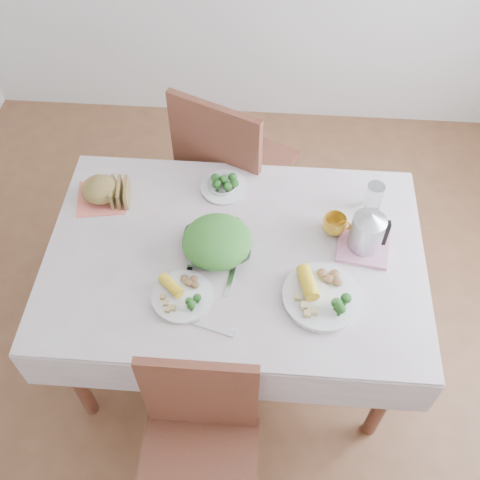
# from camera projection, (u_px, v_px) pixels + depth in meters

# --- Properties ---
(floor) EXTENTS (3.60, 3.60, 0.00)m
(floor) POSITION_uv_depth(u_px,v_px,m) (236.00, 343.00, 2.83)
(floor) COLOR brown
(floor) RESTS_ON ground
(dining_table) EXTENTS (1.40, 0.90, 0.75)m
(dining_table) POSITION_uv_depth(u_px,v_px,m) (235.00, 304.00, 2.53)
(dining_table) COLOR brown
(dining_table) RESTS_ON floor
(tablecloth) EXTENTS (1.50, 1.00, 0.01)m
(tablecloth) POSITION_uv_depth(u_px,v_px,m) (235.00, 254.00, 2.23)
(tablecloth) COLOR beige
(tablecloth) RESTS_ON dining_table
(chair_near) EXTENTS (0.42, 0.42, 0.94)m
(chair_near) POSITION_uv_depth(u_px,v_px,m) (197.00, 472.00, 2.00)
(chair_near) COLOR brown
(chair_near) RESTS_ON floor
(chair_far) EXTENTS (0.63, 0.63, 1.05)m
(chair_far) POSITION_uv_depth(u_px,v_px,m) (238.00, 173.00, 2.91)
(chair_far) COLOR brown
(chair_far) RESTS_ON floor
(salad_bowl) EXTENTS (0.32, 0.32, 0.06)m
(salad_bowl) POSITION_uv_depth(u_px,v_px,m) (217.00, 247.00, 2.20)
(salad_bowl) COLOR white
(salad_bowl) RESTS_ON tablecloth
(dinner_plate_left) EXTENTS (0.31, 0.31, 0.02)m
(dinner_plate_left) POSITION_uv_depth(u_px,v_px,m) (182.00, 296.00, 2.09)
(dinner_plate_left) COLOR white
(dinner_plate_left) RESTS_ON tablecloth
(dinner_plate_right) EXTENTS (0.32, 0.32, 0.02)m
(dinner_plate_right) POSITION_uv_depth(u_px,v_px,m) (322.00, 297.00, 2.09)
(dinner_plate_right) COLOR white
(dinner_plate_right) RESTS_ON tablecloth
(broccoli_plate) EXTENTS (0.23, 0.23, 0.02)m
(broccoli_plate) POSITION_uv_depth(u_px,v_px,m) (224.00, 187.00, 2.43)
(broccoli_plate) COLOR beige
(broccoli_plate) RESTS_ON tablecloth
(napkin) EXTENTS (0.24, 0.24, 0.00)m
(napkin) POSITION_uv_depth(u_px,v_px,m) (102.00, 197.00, 2.40)
(napkin) COLOR #F6725E
(napkin) RESTS_ON tablecloth
(bread_loaf) EXTENTS (0.19, 0.18, 0.10)m
(bread_loaf) POSITION_uv_depth(u_px,v_px,m) (100.00, 188.00, 2.36)
(bread_loaf) COLOR olive
(bread_loaf) RESTS_ON napkin
(fruit_bowl) EXTENTS (0.16, 0.16, 0.04)m
(fruit_bowl) POSITION_uv_depth(u_px,v_px,m) (222.00, 186.00, 2.42)
(fruit_bowl) COLOR white
(fruit_bowl) RESTS_ON tablecloth
(yellow_mug) EXTENTS (0.11, 0.11, 0.08)m
(yellow_mug) POSITION_uv_depth(u_px,v_px,m) (334.00, 225.00, 2.26)
(yellow_mug) COLOR gold
(yellow_mug) RESTS_ON tablecloth
(glass_tumbler) EXTENTS (0.09, 0.09, 0.14)m
(glass_tumbler) POSITION_uv_depth(u_px,v_px,m) (373.00, 198.00, 2.32)
(glass_tumbler) COLOR white
(glass_tumbler) RESTS_ON tablecloth
(pink_tray) EXTENTS (0.23, 0.23, 0.02)m
(pink_tray) POSITION_uv_depth(u_px,v_px,m) (363.00, 245.00, 2.24)
(pink_tray) COLOR #CE7E9B
(pink_tray) RESTS_ON tablecloth
(electric_kettle) EXTENTS (0.15, 0.15, 0.18)m
(electric_kettle) POSITION_uv_depth(u_px,v_px,m) (368.00, 227.00, 2.15)
(electric_kettle) COLOR #B2B5BA
(electric_kettle) RESTS_ON pink_tray
(fork_left) EXTENTS (0.04, 0.18, 0.00)m
(fork_left) POSITION_uv_depth(u_px,v_px,m) (184.00, 286.00, 2.13)
(fork_left) COLOR silver
(fork_left) RESTS_ON tablecloth
(fork_right) EXTENTS (0.04, 0.18, 0.00)m
(fork_right) POSITION_uv_depth(u_px,v_px,m) (231.00, 278.00, 2.15)
(fork_right) COLOR silver
(fork_right) RESTS_ON tablecloth
(knife) EXTENTS (0.21, 0.08, 0.00)m
(knife) POSITION_uv_depth(u_px,v_px,m) (207.00, 326.00, 2.02)
(knife) COLOR silver
(knife) RESTS_ON tablecloth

